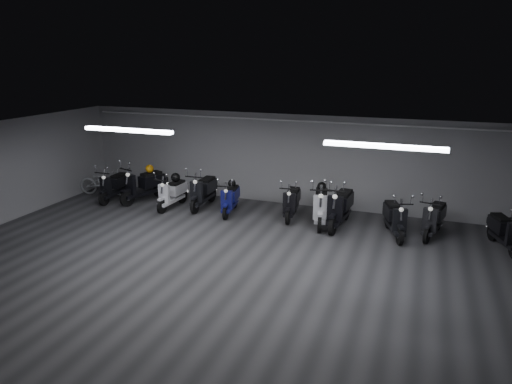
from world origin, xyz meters
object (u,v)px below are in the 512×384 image
(scooter_3, at_px, (203,186))
(scooter_5, at_px, (292,197))
(helmet_1, at_px, (322,186))
(helmet_3, at_px, (232,183))
(scooter_0, at_px, (114,181))
(scooter_8, at_px, (395,212))
(scooter_7, at_px, (340,201))
(scooter_2, at_px, (172,188))
(bicycle, at_px, (104,179))
(scooter_9, at_px, (435,213))
(scooter_1, at_px, (143,180))
(scooter_4, at_px, (230,194))
(helmet_2, at_px, (176,177))
(scooter_10, at_px, (506,225))
(scooter_6, at_px, (321,199))
(helmet_0, at_px, (150,169))

(scooter_3, xyz_separation_m, scooter_5, (2.79, 0.01, -0.06))
(helmet_1, xyz_separation_m, helmet_3, (-2.66, -0.08, -0.14))
(scooter_0, height_order, scooter_5, scooter_0)
(scooter_5, height_order, scooter_8, scooter_8)
(scooter_7, bearing_deg, scooter_0, -174.50)
(scooter_3, bearing_deg, scooter_2, -158.19)
(helmet_3, bearing_deg, scooter_8, -4.86)
(scooter_8, xyz_separation_m, bicycle, (-9.34, 0.51, -0.10))
(scooter_9, xyz_separation_m, bicycle, (-10.28, 0.20, -0.10))
(scooter_1, distance_m, scooter_3, 2.04)
(scooter_8, bearing_deg, scooter_1, 159.28)
(scooter_4, distance_m, scooter_7, 3.22)
(scooter_2, distance_m, helmet_2, 0.37)
(scooter_10, bearing_deg, scooter_3, 158.65)
(scooter_4, distance_m, scooter_5, 1.81)
(scooter_6, bearing_deg, helmet_3, 165.39)
(scooter_5, relative_size, scooter_9, 0.98)
(scooter_7, relative_size, helmet_1, 7.81)
(scooter_0, xyz_separation_m, scooter_3, (3.00, 0.32, 0.05))
(scooter_0, distance_m, scooter_2, 2.14)
(scooter_0, relative_size, scooter_3, 0.93)
(scooter_3, xyz_separation_m, helmet_0, (-1.95, 0.15, 0.34))
(helmet_0, bearing_deg, scooter_0, -155.69)
(scooter_1, bearing_deg, helmet_0, 90.00)
(scooter_9, distance_m, bicycle, 10.29)
(helmet_2, bearing_deg, helmet_0, 164.80)
(scooter_0, distance_m, helmet_1, 6.65)
(scooter_7, height_order, helmet_0, scooter_7)
(scooter_2, height_order, helmet_1, scooter_2)
(scooter_1, xyz_separation_m, scooter_4, (3.04, -0.15, -0.12))
(scooter_2, distance_m, scooter_4, 1.87)
(scooter_2, height_order, helmet_0, scooter_2)
(scooter_5, distance_m, helmet_1, 0.92)
(scooter_1, distance_m, scooter_2, 1.22)
(scooter_6, bearing_deg, scooter_0, 170.12)
(scooter_2, height_order, scooter_4, scooter_2)
(scooter_0, height_order, scooter_8, scooter_8)
(scooter_4, distance_m, scooter_8, 4.65)
(helmet_1, relative_size, helmet_3, 1.08)
(scooter_6, bearing_deg, scooter_2, 171.28)
(scooter_4, bearing_deg, scooter_10, -10.05)
(scooter_2, relative_size, scooter_4, 1.03)
(scooter_7, height_order, scooter_9, scooter_7)
(scooter_3, distance_m, scooter_4, 1.04)
(scooter_7, distance_m, scooter_10, 3.96)
(helmet_3, bearing_deg, bicycle, 178.68)
(scooter_3, distance_m, scooter_10, 8.18)
(helmet_1, bearing_deg, scooter_8, -13.33)
(helmet_0, bearing_deg, helmet_1, -1.07)
(scooter_0, xyz_separation_m, helmet_1, (6.63, 0.37, 0.37))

